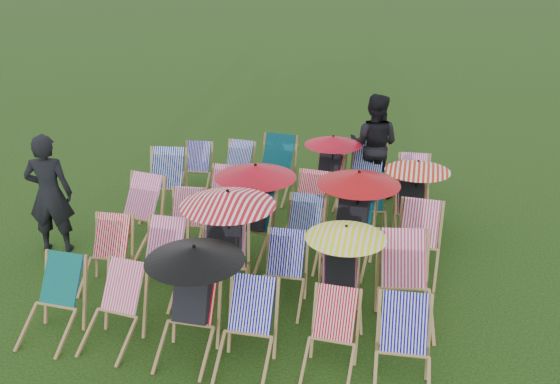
% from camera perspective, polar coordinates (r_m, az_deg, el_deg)
% --- Properties ---
extents(ground, '(100.00, 100.00, 0.00)m').
position_cam_1_polar(ground, '(9.00, -0.95, -6.29)').
color(ground, black).
rests_on(ground, ground).
extents(deckchair_0, '(0.63, 0.85, 0.89)m').
position_cam_1_polar(deckchair_0, '(7.69, -20.20, -9.44)').
color(deckchair_0, '#9D7949').
rests_on(deckchair_0, ground).
extents(deckchair_1, '(0.67, 0.86, 0.87)m').
position_cam_1_polar(deckchair_1, '(7.37, -15.04, -10.32)').
color(deckchair_1, '#9D7949').
rests_on(deckchair_1, ground).
extents(deckchair_2, '(1.08, 1.12, 1.28)m').
position_cam_1_polar(deckchair_2, '(6.91, -8.23, -9.73)').
color(deckchair_2, '#9D7949').
rests_on(deckchair_2, ground).
extents(deckchair_3, '(0.59, 0.83, 0.90)m').
position_cam_1_polar(deckchair_3, '(6.78, -3.11, -12.52)').
color(deckchair_3, '#9D7949').
rests_on(deckchair_3, ground).
extents(deckchair_4, '(0.59, 0.79, 0.83)m').
position_cam_1_polar(deckchair_4, '(6.74, 4.67, -13.15)').
color(deckchair_4, '#9D7949').
rests_on(deckchair_4, ground).
extents(deckchair_5, '(0.64, 0.86, 0.90)m').
position_cam_1_polar(deckchair_5, '(6.59, 11.23, -14.09)').
color(deckchair_5, '#9D7949').
rests_on(deckchair_5, ground).
extents(deckchair_6, '(0.62, 0.84, 0.88)m').
position_cam_1_polar(deckchair_6, '(8.52, -15.64, -5.61)').
color(deckchair_6, '#9D7949').
rests_on(deckchair_6, ground).
extents(deckchair_7, '(0.62, 0.86, 0.93)m').
position_cam_1_polar(deckchair_7, '(8.14, -11.04, -6.33)').
color(deckchair_7, '#9D7949').
rests_on(deckchair_7, ground).
extents(deckchair_8, '(1.20, 1.30, 1.42)m').
position_cam_1_polar(deckchair_8, '(7.85, -5.09, -4.76)').
color(deckchair_8, '#9D7949').
rests_on(deckchair_8, ground).
extents(deckchair_9, '(0.60, 0.82, 0.87)m').
position_cam_1_polar(deckchair_9, '(7.80, 0.25, -7.47)').
color(deckchair_9, '#9D7949').
rests_on(deckchair_9, ground).
extents(deckchair_10, '(0.98, 1.06, 1.16)m').
position_cam_1_polar(deckchair_10, '(7.55, 5.67, -7.16)').
color(deckchair_10, '#9D7949').
rests_on(deckchair_10, ground).
extents(deckchair_11, '(0.83, 1.05, 1.03)m').
position_cam_1_polar(deckchair_11, '(7.57, 11.39, -8.30)').
color(deckchair_11, '#9D7949').
rests_on(deckchair_11, ground).
extents(deckchair_12, '(0.83, 1.03, 1.00)m').
position_cam_1_polar(deckchair_12, '(9.46, -13.27, -2.03)').
color(deckchair_12, '#9D7949').
rests_on(deckchair_12, ground).
extents(deckchair_13, '(0.62, 0.82, 0.84)m').
position_cam_1_polar(deckchair_13, '(9.27, -8.75, -2.78)').
color(deckchair_13, '#9D7949').
rests_on(deckchair_13, ground).
extents(deckchair_14, '(1.15, 1.22, 1.37)m').
position_cam_1_polar(deckchair_14, '(8.84, -2.74, -1.64)').
color(deckchair_14, '#9D7949').
rests_on(deckchair_14, ground).
extents(deckchair_15, '(0.62, 0.84, 0.88)m').
position_cam_1_polar(deckchair_15, '(8.80, 1.98, -3.75)').
color(deckchair_15, '#9D7949').
rests_on(deckchair_15, ground).
extents(deckchair_16, '(1.14, 1.21, 1.36)m').
position_cam_1_polar(deckchair_16, '(8.67, 6.62, -2.33)').
color(deckchair_16, '#9D7949').
rests_on(deckchair_16, ground).
extents(deckchair_17, '(0.68, 0.92, 0.95)m').
position_cam_1_polar(deckchair_17, '(8.65, 12.48, -4.58)').
color(deckchair_17, '#9D7949').
rests_on(deckchair_17, ground).
extents(deckchair_18, '(0.78, 1.02, 1.03)m').
position_cam_1_polar(deckchair_18, '(10.43, -10.62, 0.63)').
color(deckchair_18, '#9D7949').
rests_on(deckchair_18, ground).
extents(deckchair_19, '(0.56, 0.77, 0.82)m').
position_cam_1_polar(deckchair_19, '(10.16, -5.43, -0.33)').
color(deckchair_19, '#9D7949').
rests_on(deckchair_19, ground).
extents(deckchair_20, '(0.60, 0.81, 0.84)m').
position_cam_1_polar(deckchair_20, '(10.03, -2.08, -0.48)').
color(deckchair_20, '#9D7949').
rests_on(deckchair_20, ground).
extents(deckchair_21, '(0.65, 0.84, 0.85)m').
position_cam_1_polar(deckchair_21, '(9.79, 2.56, -1.04)').
color(deckchair_21, '#9D7949').
rests_on(deckchair_21, ground).
extents(deckchair_22, '(0.71, 0.90, 0.90)m').
position_cam_1_polar(deckchair_22, '(9.67, 8.13, -1.45)').
color(deckchair_22, '#9D7949').
rests_on(deckchair_22, ground).
extents(deckchair_23, '(0.99, 1.08, 1.18)m').
position_cam_1_polar(deckchair_23, '(9.71, 12.12, -0.50)').
color(deckchair_23, '#9D7949').
rests_on(deckchair_23, ground).
extents(deckchair_24, '(0.62, 0.81, 0.83)m').
position_cam_1_polar(deckchair_24, '(11.37, -7.73, 2.11)').
color(deckchair_24, '#9D7949').
rests_on(deckchair_24, ground).
extents(deckchair_25, '(0.64, 0.84, 0.86)m').
position_cam_1_polar(deckchair_25, '(11.24, -4.13, 2.12)').
color(deckchair_25, '#9D7949').
rests_on(deckchair_25, ground).
extents(deckchair_26, '(0.76, 1.00, 1.03)m').
position_cam_1_polar(deckchair_26, '(10.96, -0.62, 2.10)').
color(deckchair_26, '#9D7949').
rests_on(deckchair_26, ground).
extents(deckchair_27, '(0.98, 1.04, 1.16)m').
position_cam_1_polar(deckchair_27, '(10.76, 4.47, 2.21)').
color(deckchair_27, '#9D7949').
rests_on(deckchair_27, ground).
extents(deckchair_28, '(0.73, 0.97, 1.00)m').
position_cam_1_polar(deckchair_28, '(10.76, 7.75, 1.41)').
color(deckchair_28, '#9D7949').
rests_on(deckchair_28, ground).
extents(deckchair_29, '(0.61, 0.83, 0.88)m').
position_cam_1_polar(deckchair_29, '(10.71, 12.07, 0.65)').
color(deckchair_29, '#9D7949').
rests_on(deckchair_29, ground).
extents(person_left, '(0.74, 0.57, 1.79)m').
position_cam_1_polar(person_left, '(9.51, -20.33, -0.16)').
color(person_left, black).
rests_on(person_left, ground).
extents(person_rear, '(0.98, 0.82, 1.83)m').
position_cam_1_polar(person_rear, '(11.09, 8.59, 4.29)').
color(person_rear, black).
rests_on(person_rear, ground).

